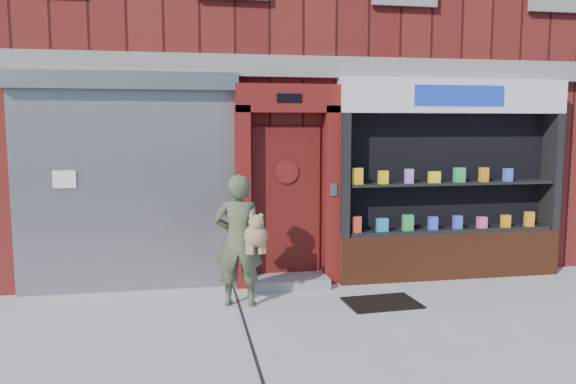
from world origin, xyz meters
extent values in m
plane|color=#9E9E99|center=(0.00, 0.00, 0.00)|extent=(80.00, 80.00, 0.00)
cube|color=#5A1714|center=(0.00, 6.00, 4.00)|extent=(12.00, 8.00, 8.00)
cube|color=gray|center=(0.00, 1.92, 3.15)|extent=(12.00, 0.16, 0.30)
cube|color=gray|center=(-3.00, 1.94, 1.40)|extent=(3.00, 0.10, 2.80)
cube|color=slate|center=(-3.00, 1.88, 2.92)|extent=(3.10, 0.30, 0.24)
cube|color=white|center=(-3.80, 1.88, 1.60)|extent=(0.30, 0.01, 0.24)
cube|color=#56100E|center=(-1.40, 1.86, 1.30)|extent=(0.22, 0.28, 2.60)
cube|color=#56100E|center=(-0.10, 1.86, 1.30)|extent=(0.22, 0.28, 2.60)
cube|color=#56100E|center=(-0.75, 1.86, 2.70)|extent=(1.50, 0.28, 0.40)
cube|color=black|center=(-0.75, 1.71, 2.70)|extent=(0.35, 0.01, 0.12)
cube|color=#52120F|center=(-0.75, 1.97, 1.20)|extent=(1.00, 0.06, 2.20)
cylinder|color=black|center=(-0.75, 1.93, 1.65)|extent=(0.28, 0.02, 0.28)
cylinder|color=#56100E|center=(-0.75, 1.92, 1.65)|extent=(0.34, 0.02, 0.34)
cube|color=gray|center=(-0.75, 1.70, 0.07)|extent=(1.10, 0.55, 0.15)
cube|color=slate|center=(-0.10, 1.71, 1.40)|extent=(0.10, 0.02, 0.18)
cube|color=#622D17|center=(1.75, 1.80, 0.35)|extent=(3.50, 0.40, 0.70)
cube|color=black|center=(0.06, 1.80, 1.60)|extent=(0.12, 0.40, 1.80)
cube|color=black|center=(3.44, 1.80, 1.60)|extent=(0.12, 0.40, 1.80)
cube|color=black|center=(1.75, 1.99, 1.60)|extent=(3.30, 0.03, 1.80)
cube|color=black|center=(1.75, 1.80, 0.73)|extent=(3.20, 0.36, 0.06)
cube|color=black|center=(1.75, 1.80, 1.45)|extent=(3.20, 0.36, 0.04)
cube|color=white|center=(1.75, 1.80, 2.75)|extent=(3.50, 0.40, 0.50)
cube|color=#1734B0|center=(1.75, 1.59, 2.75)|extent=(1.40, 0.01, 0.30)
cube|color=#CD4024|center=(0.25, 1.72, 0.88)|extent=(0.14, 0.09, 0.24)
cube|color=teal|center=(0.65, 1.72, 0.86)|extent=(0.17, 0.09, 0.20)
cube|color=green|center=(1.05, 1.72, 0.88)|extent=(0.16, 0.09, 0.24)
cube|color=#4449E7|center=(1.45, 1.72, 0.86)|extent=(0.13, 0.09, 0.20)
cube|color=blue|center=(1.85, 1.72, 0.86)|extent=(0.13, 0.09, 0.20)
cube|color=#EA4E84|center=(2.25, 1.72, 0.85)|extent=(0.14, 0.09, 0.17)
cube|color=orange|center=(2.65, 1.72, 0.85)|extent=(0.13, 0.09, 0.19)
cube|color=orange|center=(3.05, 1.72, 0.87)|extent=(0.13, 0.09, 0.23)
cube|color=yellow|center=(0.25, 1.72, 1.59)|extent=(0.16, 0.09, 0.24)
cube|color=yellow|center=(0.65, 1.72, 1.57)|extent=(0.14, 0.09, 0.19)
cube|color=#B078D8|center=(1.05, 1.72, 1.58)|extent=(0.11, 0.09, 0.21)
cube|color=#F7F51A|center=(1.45, 1.72, 1.55)|extent=(0.17, 0.09, 0.17)
cube|color=green|center=(1.85, 1.72, 1.58)|extent=(0.16, 0.09, 0.22)
cube|color=orange|center=(2.25, 1.72, 1.58)|extent=(0.13, 0.09, 0.22)
cube|color=blue|center=(2.65, 1.72, 1.57)|extent=(0.12, 0.09, 0.20)
imported|color=#495639|center=(-1.54, 1.02, 0.85)|extent=(0.69, 0.53, 1.71)
sphere|color=#99764C|center=(-1.34, 0.85, 0.94)|extent=(0.29, 0.29, 0.29)
sphere|color=#99764C|center=(-1.34, 0.80, 1.12)|extent=(0.20, 0.20, 0.20)
sphere|color=#99764C|center=(-1.40, 0.80, 1.20)|extent=(0.07, 0.07, 0.07)
sphere|color=#99764C|center=(-1.28, 0.80, 1.20)|extent=(0.07, 0.07, 0.07)
cylinder|color=#99764C|center=(-1.44, 0.85, 0.80)|extent=(0.07, 0.07, 0.18)
cylinder|color=#99764C|center=(-1.24, 0.85, 0.80)|extent=(0.07, 0.07, 0.18)
cylinder|color=#99764C|center=(-1.40, 0.83, 0.80)|extent=(0.07, 0.07, 0.18)
cylinder|color=#99764C|center=(-1.28, 0.83, 0.80)|extent=(0.07, 0.07, 0.18)
cube|color=black|center=(0.30, 0.72, 0.01)|extent=(0.97, 0.71, 0.02)
camera|label=1|loc=(-2.21, -6.05, 2.33)|focal=35.00mm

